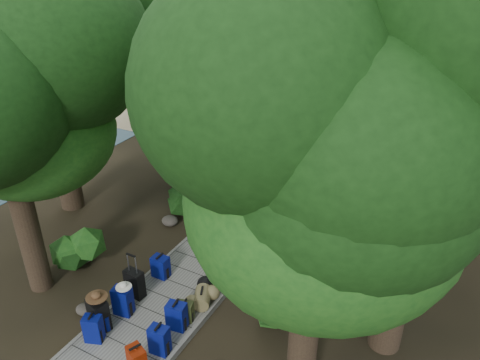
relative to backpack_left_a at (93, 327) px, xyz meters
The scene contains 45 objects.
ground 4.24m from the backpack_left_a, 81.56° to the left, with size 120.00×120.00×0.00m, color #2F2617.
sand_beach 20.19m from the backpack_left_a, 88.24° to the left, with size 40.00×22.00×0.02m, color tan.
water_bay 42.85m from the backpack_left_a, 137.09° to the left, with size 50.00×60.00×0.02m, color #274351.
boardwalk 5.22m from the backpack_left_a, 83.17° to the left, with size 2.00×12.00×0.12m, color gray.
backpack_left_a is the anchor object (origin of this frame).
backpack_left_b 0.33m from the backpack_left_a, 113.52° to the left, with size 0.43×0.30×0.79m, color black, non-canonical shape.
backpack_left_c 0.86m from the backpack_left_a, 89.41° to the left, with size 0.39×0.28×0.72m, color #0D0875, non-canonical shape.
backpack_left_d 2.22m from the backpack_left_a, 90.76° to the left, with size 0.39×0.28×0.59m, color #0D0875, non-canonical shape.
backpack_right_a 1.27m from the backpack_left_a, ahead, with size 0.36×0.26×0.65m, color maroon, non-canonical shape.
backpack_right_b 1.38m from the backpack_left_a, 16.06° to the left, with size 0.37×0.26×0.67m, color #0D0875, non-canonical shape.
backpack_right_c 1.64m from the backpack_left_a, 40.31° to the left, with size 0.39×0.28×0.66m, color #0D0875, non-canonical shape.
backpack_right_d 1.84m from the backpack_left_a, 46.03° to the left, with size 0.31×0.23×0.48m, color #2E3617, non-canonical shape.
duffel_right_khaki 2.31m from the backpack_left_a, 54.56° to the left, with size 0.35×0.53×0.35m, color olive, non-canonical shape.
duffel_right_black 2.85m from the backpack_left_a, 64.20° to the left, with size 0.39×0.63×0.39m, color black, non-canonical shape.
suitcase_on_boardwalk 1.41m from the backpack_left_a, 94.94° to the left, with size 0.43×0.24×0.67m, color black, non-canonical shape.
lone_suitcase_on_sand 12.31m from the backpack_left_a, 85.19° to the left, with size 0.47×0.27×0.74m, color black, non-canonical shape.
hat_brown 0.63m from the backpack_left_a, 111.20° to the left, with size 0.44×0.44×0.13m, color #51351E, non-canonical shape.
hat_white 0.99m from the backpack_left_a, 84.82° to the left, with size 0.33×0.33×0.11m, color silver, non-canonical shape.
kayak 14.92m from the backpack_left_a, 101.72° to the left, with size 0.78×3.55×0.36m, color #A10D13.
sun_lounger 13.72m from the backpack_left_a, 73.31° to the left, with size 0.66×2.03×0.66m, color silver, non-canonical shape.
tree_right_a 5.23m from the backpack_left_a, 16.07° to the left, with size 4.47×4.47×7.45m, color black, non-canonical shape.
tree_right_b 7.04m from the backpack_left_a, 28.57° to the left, with size 5.02×5.02×8.96m, color black, non-canonical shape.
tree_right_c 8.93m from the backpack_left_a, 54.81° to the left, with size 5.31×5.31×9.18m, color black, non-canonical shape.
tree_right_e 13.34m from the backpack_left_a, 66.20° to the left, with size 4.91×4.91×8.83m, color black, non-canonical shape.
tree_left_a 4.00m from the backpack_left_a, 163.13° to the left, with size 4.31×4.31×7.19m, color black, non-canonical shape.
tree_left_b 7.23m from the backpack_left_a, 140.16° to the left, with size 5.30×5.30×9.54m, color black, non-canonical shape.
tree_left_c 8.48m from the backpack_left_a, 110.76° to the left, with size 4.76×4.76×8.27m, color black, non-canonical shape.
tree_back_a 19.29m from the backpack_left_a, 92.34° to the left, with size 4.63×4.63×8.01m, color black, non-canonical shape.
tree_back_d 19.28m from the backpack_left_a, 105.94° to the left, with size 4.92×4.92×8.20m, color black, non-canonical shape.
palm_right_a 11.51m from the backpack_left_a, 73.42° to the left, with size 3.91×3.91×6.66m, color #124012, non-canonical shape.
palm_right_c 17.62m from the backpack_left_a, 81.04° to the left, with size 3.83×3.83×6.09m, color #124012, non-canonical shape.
palm_left_a 11.45m from the backpack_left_a, 112.55° to the left, with size 4.03×4.03×6.41m, color #124012, non-canonical shape.
rock_left_a 1.05m from the backpack_left_a, 147.34° to the left, with size 0.38×0.34×0.21m, color #4C473F, non-canonical shape.
rock_left_b 2.88m from the backpack_left_a, 138.94° to the left, with size 0.39×0.35×0.21m, color #4C473F, non-canonical shape.
rock_left_c 4.43m from the backpack_left_a, 106.42° to the left, with size 0.47×0.43×0.26m, color #4C473F, non-canonical shape.
rock_left_d 7.46m from the backpack_left_a, 103.49° to the left, with size 0.29×0.26×0.16m, color #4C473F, non-canonical shape.
rock_right_b 4.56m from the backpack_left_a, 43.05° to the left, with size 0.50×0.45×0.28m, color #4C473F, non-canonical shape.
rock_right_c 6.64m from the backpack_left_a, 65.92° to the left, with size 0.28×0.25×0.16m, color #4C473F, non-canonical shape.
rock_right_d 8.54m from the backpack_left_a, 67.80° to the left, with size 0.64×0.58×0.35m, color #4C473F, non-canonical shape.
shrub_left_a 2.63m from the backpack_left_a, 142.06° to the left, with size 1.21×1.21×1.09m, color #194A16, non-canonical shape.
shrub_left_b 4.95m from the backpack_left_a, 105.66° to the left, with size 0.95×0.95×0.86m, color #194A16, non-canonical shape.
shrub_left_c 9.27m from the backpack_left_a, 105.83° to the left, with size 1.28×1.28×1.15m, color #194A16, non-canonical shape.
shrub_right_a 3.45m from the backpack_left_a, 36.03° to the left, with size 0.85×0.85×0.77m, color #194A16, non-canonical shape.
shrub_right_b 6.56m from the backpack_left_a, 60.18° to the left, with size 1.45×1.45×1.31m, color #194A16, non-canonical shape.
shrub_right_c 10.39m from the backpack_left_a, 76.21° to the left, with size 0.72×0.72×0.65m, color #194A16, non-canonical shape.
Camera 1 is at (5.12, -8.73, 7.30)m, focal length 35.00 mm.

